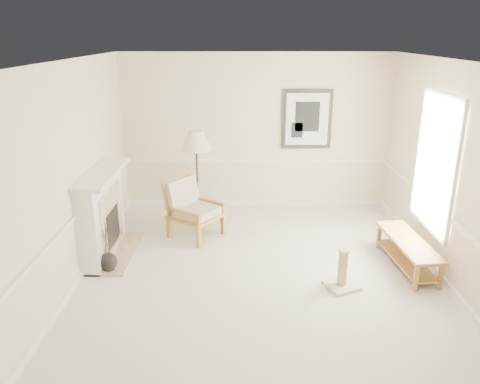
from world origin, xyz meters
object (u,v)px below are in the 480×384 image
bench (408,249)px  floor_vase (108,262)px  floor_lamp (196,143)px  scratching_post (342,275)px  armchair (191,205)px

bench → floor_vase: bearing=-177.8°
floor_lamp → scratching_post: 3.32m
armchair → bench: size_ratio=0.70×
floor_vase → floor_lamp: bearing=58.0°
scratching_post → floor_lamp: bearing=133.3°
floor_vase → armchair: bearing=50.9°
armchair → floor_lamp: floor_lamp is taller
floor_vase → floor_lamp: 2.49m
floor_vase → bench: (4.28, 0.16, 0.14)m
floor_lamp → bench: floor_lamp is taller
floor_lamp → floor_vase: bearing=-122.0°
armchair → scratching_post: armchair is taller
bench → armchair: bearing=160.9°
floor_vase → bench: 4.29m
floor_vase → scratching_post: size_ratio=1.37×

